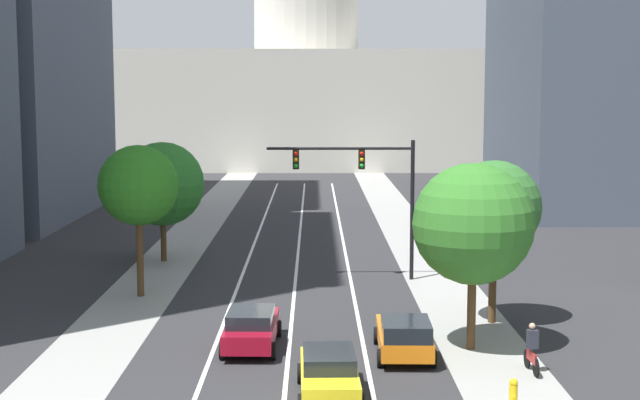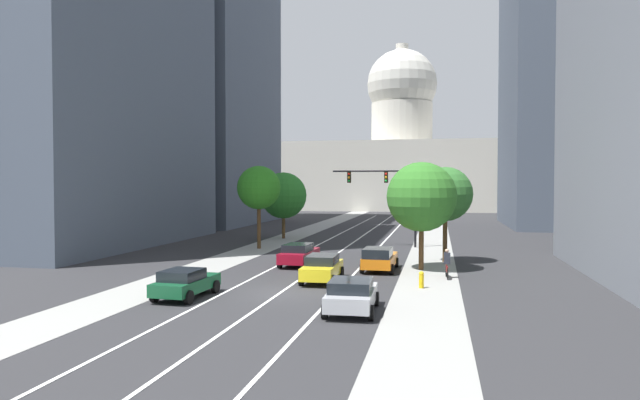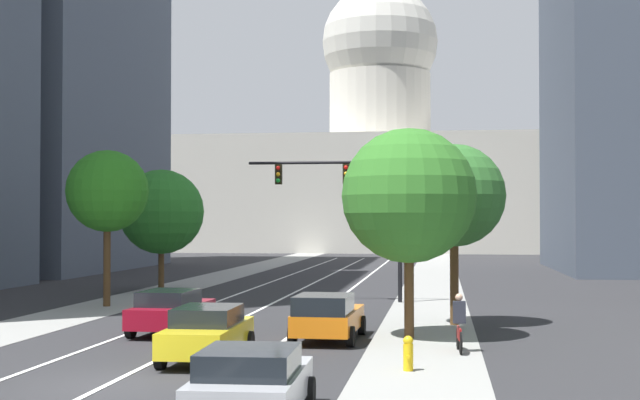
{
  "view_description": "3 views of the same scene",
  "coord_description": "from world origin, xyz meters",
  "px_view_note": "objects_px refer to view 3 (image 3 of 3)",
  "views": [
    {
      "loc": [
        0.92,
        -24.34,
        9.56
      ],
      "look_at": [
        1.24,
        22.95,
        3.92
      ],
      "focal_mm": 52.33,
      "sensor_mm": 36.0,
      "label": 1
    },
    {
      "loc": [
        7.79,
        -26.9,
        5.52
      ],
      "look_at": [
        -1.03,
        14.48,
        4.28
      ],
      "focal_mm": 31.27,
      "sensor_mm": 36.0,
      "label": 2
    },
    {
      "loc": [
        7.79,
        -20.18,
        3.88
      ],
      "look_at": [
        2.2,
        20.71,
        4.81
      ],
      "focal_mm": 49.94,
      "sensor_mm": 36.0,
      "label": 3
    }
  ],
  "objects_px": {
    "car_orange": "(327,316)",
    "street_tree_mid_left": "(161,212)",
    "car_crimson": "(171,310)",
    "car_silver": "(251,382)",
    "fire_hydrant": "(408,353)",
    "street_tree_near_left": "(107,192)",
    "traffic_signal_mast": "(353,195)",
    "street_tree_mid_right": "(454,196)",
    "street_tree_near_right": "(409,196)",
    "cyclist": "(459,323)",
    "capitol_building": "(380,167)",
    "car_yellow": "(208,332)"
  },
  "relations": [
    {
      "from": "fire_hydrant",
      "to": "street_tree_near_right",
      "type": "bearing_deg",
      "value": 91.83
    },
    {
      "from": "car_orange",
      "to": "street_tree_mid_right",
      "type": "height_order",
      "value": "street_tree_mid_right"
    },
    {
      "from": "car_crimson",
      "to": "street_tree_near_left",
      "type": "height_order",
      "value": "street_tree_near_left"
    },
    {
      "from": "traffic_signal_mast",
      "to": "street_tree_near_right",
      "type": "bearing_deg",
      "value": -76.21
    },
    {
      "from": "street_tree_mid_left",
      "to": "capitol_building",
      "type": "bearing_deg",
      "value": 83.62
    },
    {
      "from": "capitol_building",
      "to": "cyclist",
      "type": "height_order",
      "value": "capitol_building"
    },
    {
      "from": "car_yellow",
      "to": "traffic_signal_mast",
      "type": "distance_m",
      "value": 18.75
    },
    {
      "from": "car_silver",
      "to": "car_yellow",
      "type": "distance_m",
      "value": 7.69
    },
    {
      "from": "capitol_building",
      "to": "cyclist",
      "type": "bearing_deg",
      "value": -84.58
    },
    {
      "from": "car_silver",
      "to": "car_yellow",
      "type": "relative_size",
      "value": 0.91
    },
    {
      "from": "cyclist",
      "to": "street_tree_near_right",
      "type": "bearing_deg",
      "value": 24.68
    },
    {
      "from": "street_tree_mid_right",
      "to": "car_crimson",
      "type": "bearing_deg",
      "value": -158.76
    },
    {
      "from": "traffic_signal_mast",
      "to": "street_tree_mid_left",
      "type": "relative_size",
      "value": 1.11
    },
    {
      "from": "street_tree_near_left",
      "to": "street_tree_near_right",
      "type": "height_order",
      "value": "street_tree_near_left"
    },
    {
      "from": "fire_hydrant",
      "to": "street_tree_near_left",
      "type": "distance_m",
      "value": 21.33
    },
    {
      "from": "car_yellow",
      "to": "capitol_building",
      "type": "bearing_deg",
      "value": -0.34
    },
    {
      "from": "car_orange",
      "to": "capitol_building",
      "type": "bearing_deg",
      "value": 4.25
    },
    {
      "from": "capitol_building",
      "to": "street_tree_near_right",
      "type": "xyz_separation_m",
      "value": [
        6.73,
        -84.59,
        -5.98
      ]
    },
    {
      "from": "car_crimson",
      "to": "street_tree_mid_right",
      "type": "distance_m",
      "value": 11.1
    },
    {
      "from": "car_yellow",
      "to": "fire_hydrant",
      "type": "xyz_separation_m",
      "value": [
        5.55,
        -0.96,
        -0.32
      ]
    },
    {
      "from": "car_crimson",
      "to": "traffic_signal_mast",
      "type": "relative_size",
      "value": 0.63
    },
    {
      "from": "capitol_building",
      "to": "traffic_signal_mast",
      "type": "distance_m",
      "value": 72.23
    },
    {
      "from": "street_tree_mid_left",
      "to": "cyclist",
      "type": "bearing_deg",
      "value": -52.79
    },
    {
      "from": "car_yellow",
      "to": "street_tree_mid_left",
      "type": "xyz_separation_m",
      "value": [
        -8.85,
        23.28,
        3.55
      ]
    },
    {
      "from": "capitol_building",
      "to": "car_crimson",
      "type": "height_order",
      "value": "capitol_building"
    },
    {
      "from": "car_silver",
      "to": "car_orange",
      "type": "xyz_separation_m",
      "value": [
        -0.01,
        11.55,
        0.03
      ]
    },
    {
      "from": "car_silver",
      "to": "car_orange",
      "type": "height_order",
      "value": "car_orange"
    },
    {
      "from": "car_crimson",
      "to": "cyclist",
      "type": "height_order",
      "value": "cyclist"
    },
    {
      "from": "car_orange",
      "to": "street_tree_mid_right",
      "type": "relative_size",
      "value": 0.66
    },
    {
      "from": "car_crimson",
      "to": "car_orange",
      "type": "height_order",
      "value": "car_orange"
    },
    {
      "from": "car_silver",
      "to": "street_tree_near_left",
      "type": "xyz_separation_m",
      "value": [
        -11.28,
        21.56,
        4.4
      ]
    },
    {
      "from": "car_orange",
      "to": "street_tree_mid_left",
      "type": "distance_m",
      "value": 22.47
    },
    {
      "from": "traffic_signal_mast",
      "to": "cyclist",
      "type": "xyz_separation_m",
      "value": [
        4.68,
        -15.59,
        -4.23
      ]
    },
    {
      "from": "car_orange",
      "to": "street_tree_mid_left",
      "type": "height_order",
      "value": "street_tree_mid_left"
    },
    {
      "from": "capitol_building",
      "to": "fire_hydrant",
      "type": "bearing_deg",
      "value": -85.64
    },
    {
      "from": "street_tree_mid_right",
      "to": "street_tree_mid_left",
      "type": "xyz_separation_m",
      "value": [
        -15.72,
        13.9,
        -0.44
      ]
    },
    {
      "from": "traffic_signal_mast",
      "to": "street_tree_near_left",
      "type": "height_order",
      "value": "traffic_signal_mast"
    },
    {
      "from": "cyclist",
      "to": "street_tree_mid_right",
      "type": "distance_m",
      "value": 7.9
    },
    {
      "from": "car_crimson",
      "to": "car_silver",
      "type": "bearing_deg",
      "value": -154.92
    },
    {
      "from": "car_crimson",
      "to": "cyclist",
      "type": "xyz_separation_m",
      "value": [
        9.69,
        -3.11,
        0.07
      ]
    },
    {
      "from": "capitol_building",
      "to": "fire_hydrant",
      "type": "relative_size",
      "value": 58.55
    },
    {
      "from": "car_yellow",
      "to": "street_tree_near_left",
      "type": "relative_size",
      "value": 0.65
    },
    {
      "from": "fire_hydrant",
      "to": "traffic_signal_mast",
      "type": "bearing_deg",
      "value": 99.86
    },
    {
      "from": "cyclist",
      "to": "street_tree_mid_left",
      "type": "xyz_separation_m",
      "value": [
        -15.76,
        20.76,
        3.48
      ]
    },
    {
      "from": "car_silver",
      "to": "fire_hydrant",
      "type": "xyz_separation_m",
      "value": [
        2.77,
        6.22,
        -0.3
      ]
    },
    {
      "from": "street_tree_mid_right",
      "to": "traffic_signal_mast",
      "type": "bearing_deg",
      "value": 117.97
    },
    {
      "from": "street_tree_mid_left",
      "to": "car_silver",
      "type": "bearing_deg",
      "value": -69.1
    },
    {
      "from": "car_crimson",
      "to": "street_tree_mid_left",
      "type": "distance_m",
      "value": 19.0
    },
    {
      "from": "car_silver",
      "to": "street_tree_mid_right",
      "type": "xyz_separation_m",
      "value": [
        4.09,
        16.55,
        4.01
      ]
    },
    {
      "from": "fire_hydrant",
      "to": "street_tree_near_left",
      "type": "xyz_separation_m",
      "value": [
        -14.05,
        15.34,
        4.7
      ]
    }
  ]
}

